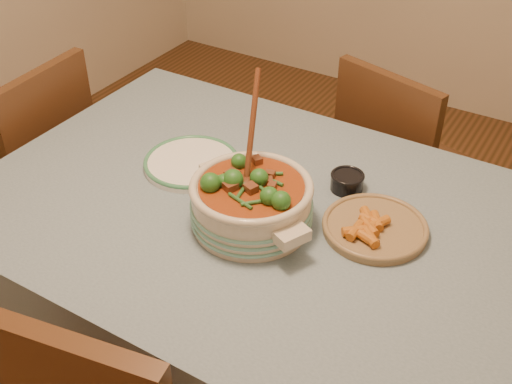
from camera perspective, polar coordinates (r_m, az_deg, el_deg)
dining_table at (r=1.76m, az=1.82°, el=-4.34°), size 1.68×1.08×0.76m
stew_casserole at (r=1.62m, az=-0.42°, el=-0.66°), size 0.40×0.40×0.37m
white_plate at (r=1.89m, az=-5.75°, el=2.64°), size 0.34×0.34×0.02m
condiment_bowl at (r=1.80m, az=8.11°, el=1.01°), size 0.09×0.09×0.05m
fried_plate at (r=1.66m, az=10.54°, el=-2.97°), size 0.34×0.34×0.05m
chair_far at (r=2.43m, az=12.35°, el=2.70°), size 0.51×0.51×0.88m
chair_left at (r=2.49m, az=-19.02°, el=2.49°), size 0.44×0.44×0.90m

